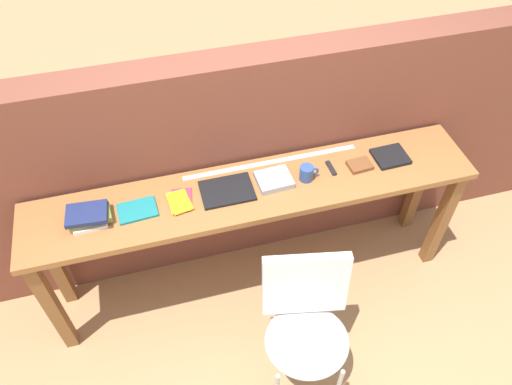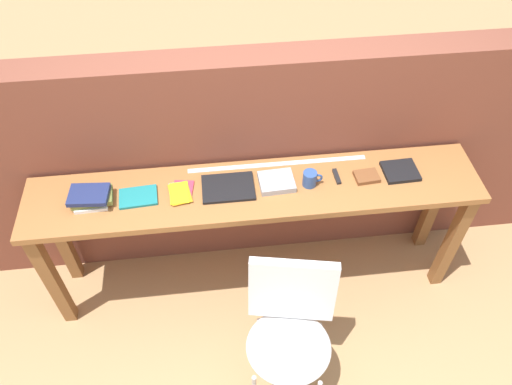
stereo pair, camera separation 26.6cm
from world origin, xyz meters
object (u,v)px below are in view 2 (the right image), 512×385
Objects in this scene: chair_white_moulded at (290,327)px; magazine_cycling at (138,197)px; book_stack_leftmost at (91,197)px; multitool_folded at (337,176)px; mug at (310,179)px; leather_journal_brown at (367,177)px; pamphlet_pile_colourful at (180,192)px; book_open_centre at (228,188)px; book_repair_rightmost at (400,171)px.

chair_white_moulded is 4.45× the size of magazine_cycling.
multitool_folded is at bearing 1.45° from book_stack_leftmost.
book_stack_leftmost is at bearing 179.94° from mug.
multitool_folded is at bearing 167.52° from leather_journal_brown.
pamphlet_pile_colourful is at bearing 175.63° from leather_journal_brown.
pamphlet_pile_colourful is (0.47, 0.01, -0.03)m from book_stack_leftmost.
book_stack_leftmost is 1.18× the size of pamphlet_pile_colourful.
magazine_cycling is at bearing 1.22° from book_stack_leftmost.
chair_white_moulded is 3.15× the size of book_open_centre.
pamphlet_pile_colourful is at bearing 178.92° from mug.
book_stack_leftmost is 2.07× the size of mug.
mug is at bearing -178.33° from book_repair_rightmost.
mug is 0.52m from book_repair_rightmost.
leather_journal_brown is at bearing -3.58° from magazine_cycling.
book_stack_leftmost is at bearing -178.51° from book_open_centre.
pamphlet_pile_colourful is 1.03m from leather_journal_brown.
multitool_folded is (0.86, 0.02, 0.00)m from pamphlet_pile_colourful.
leather_journal_brown reaches higher than multitool_folded.
mug is 0.85× the size of leather_journal_brown.
book_open_centre is (0.72, 0.02, -0.03)m from book_stack_leftmost.
book_open_centre is at bearing 177.66° from mug.
pamphlet_pile_colourful is 0.26m from book_open_centre.
chair_white_moulded is at bearing -52.68° from pamphlet_pile_colourful.
mug is 1.00× the size of multitool_folded.
leather_journal_brown is at bearing 0.38° from book_stack_leftmost.
magazine_cycling is at bearing 179.20° from book_repair_rightmost.
mug is at bearing -4.20° from magazine_cycling.
pamphlet_pile_colourful is at bearing -2.03° from magazine_cycling.
book_stack_leftmost is 2.07× the size of multitool_folded.
multitool_folded is 0.58× the size of book_repair_rightmost.
pamphlet_pile_colourful is 0.86m from multitool_folded.
chair_white_moulded is at bearing -117.29° from multitool_folded.
multitool_folded is at bearing 177.68° from book_repair_rightmost.
chair_white_moulded is 0.85m from multitool_folded.
book_stack_leftmost reaches higher than magazine_cycling.
magazine_cycling is 0.22m from pamphlet_pile_colourful.
magazine_cycling is 1.45m from book_repair_rightmost.
book_open_centre is at bearing 178.99° from book_repair_rightmost.
book_open_centre is 0.60m from multitool_folded.
multitool_folded is 0.36m from book_repair_rightmost.
book_repair_rightmost is (1.69, 0.03, -0.03)m from book_stack_leftmost.
pamphlet_pile_colourful is at bearing -178.57° from multitool_folded.
mug is at bearing -1.08° from pamphlet_pile_colourful.
pamphlet_pile_colourful is (0.22, 0.01, 0.00)m from magazine_cycling.
chair_white_moulded is 4.70× the size of book_repair_rightmost.
book_repair_rightmost is at bearing -2.81° from magazine_cycling.
chair_white_moulded is at bearing -33.91° from book_stack_leftmost.
multitool_folded is 0.85× the size of leather_journal_brown.
mug reaches higher than pamphlet_pile_colourful.
mug is at bearing 177.74° from leather_journal_brown.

